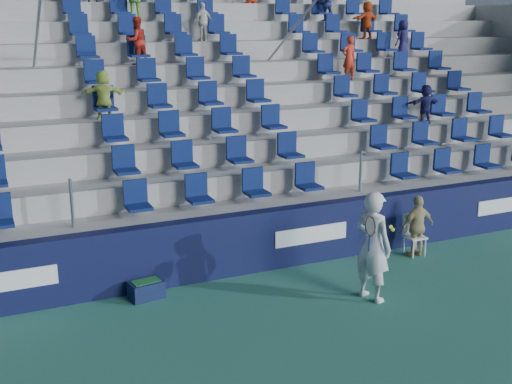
# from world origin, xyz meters

# --- Properties ---
(ground) EXTENTS (70.00, 70.00, 0.00)m
(ground) POSITION_xyz_m (0.00, 0.00, 0.00)
(ground) COLOR #32755D
(ground) RESTS_ON ground
(sponsor_wall) EXTENTS (24.00, 0.32, 1.20)m
(sponsor_wall) POSITION_xyz_m (0.00, 3.15, 0.60)
(sponsor_wall) COLOR #10143B
(sponsor_wall) RESTS_ON ground
(grandstand) EXTENTS (24.00, 8.17, 6.63)m
(grandstand) POSITION_xyz_m (-0.00, 8.24, 2.14)
(grandstand) COLOR #A6A6A0
(grandstand) RESTS_ON ground
(tennis_player) EXTENTS (0.73, 0.83, 1.97)m
(tennis_player) POSITION_xyz_m (1.66, 1.11, 0.99)
(tennis_player) COLOR silver
(tennis_player) RESTS_ON ground
(line_judge_chair) EXTENTS (0.40, 0.40, 0.87)m
(line_judge_chair) POSITION_xyz_m (3.72, 2.64, 0.50)
(line_judge_chair) COLOR white
(line_judge_chair) RESTS_ON ground
(line_judge) EXTENTS (0.76, 0.32, 1.30)m
(line_judge) POSITION_xyz_m (3.72, 2.50, 0.65)
(line_judge) COLOR tan
(line_judge) RESTS_ON ground
(ball_bin) EXTENTS (0.63, 0.46, 0.33)m
(ball_bin) POSITION_xyz_m (-1.95, 2.75, 0.18)
(ball_bin) COLOR #111A3E
(ball_bin) RESTS_ON ground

